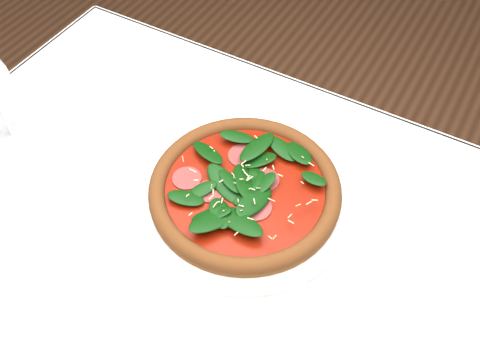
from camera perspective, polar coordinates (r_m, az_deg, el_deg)
The scene contains 3 objects.
dining_table at distance 0.97m, azimuth -1.56°, elevation -8.96°, with size 1.21×0.81×0.75m.
plate at distance 0.92m, azimuth 0.53°, elevation -1.60°, with size 0.38×0.38×0.02m.
pizza at distance 0.90m, azimuth 0.54°, elevation -0.77°, with size 0.43×0.43×0.04m.
Camera 1 is at (0.26, -0.40, 1.49)m, focal length 40.00 mm.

